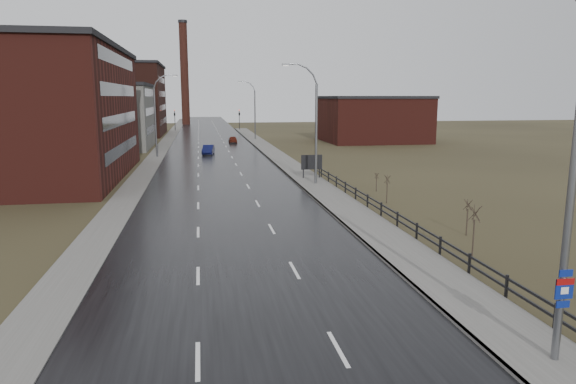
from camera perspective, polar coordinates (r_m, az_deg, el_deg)
name	(u,v)px	position (r m, az deg, el deg)	size (l,w,h in m)	color
road	(215,158)	(71.81, -8.09, 3.79)	(14.00, 300.00, 0.06)	black
sidewalk_right	(316,186)	(48.20, 3.12, 0.68)	(3.20, 180.00, 0.18)	#595651
curb_right	(300,186)	(47.89, 1.35, 0.63)	(0.16, 180.00, 0.18)	slate
sidewalk_left	(154,159)	(72.04, -14.63, 3.60)	(2.40, 260.00, 0.12)	#595651
warehouse_near	(8,113)	(59.43, -28.65, 7.75)	(22.44, 28.56, 13.50)	#471914
warehouse_mid	(101,116)	(90.77, -20.08, 7.96)	(16.32, 20.40, 10.50)	slate
warehouse_far	(102,100)	(121.13, -20.01, 9.63)	(26.52, 24.48, 15.50)	#331611
building_right	(373,119)	(98.82, 9.45, 8.02)	(18.36, 16.32, 8.50)	#471914
smokestack	(184,73)	(161.51, -11.44, 12.86)	(2.70, 2.70, 30.70)	#331611
streetlight_main	(563,175)	(17.08, 28.27, 1.70)	(3.91, 0.29, 12.11)	slate
streetlight_right_mid	(313,124)	(48.52, 2.81, 7.58)	(3.36, 0.28, 11.35)	slate
streetlight_left	(157,115)	(73.56, -14.32, 8.27)	(3.36, 0.28, 11.35)	slate
streetlight_right_far	(253,110)	(101.87, -3.86, 9.10)	(3.36, 0.28, 11.35)	slate
guardrail	(402,220)	(32.95, 12.51, -3.06)	(0.10, 53.05, 1.10)	black
shrub_c	(474,231)	(28.12, 19.94, -4.09)	(0.67, 0.71, 2.86)	#382D23
shrub_d	(467,216)	(32.92, 19.30, -2.57)	(0.53, 0.56, 2.24)	#382D23
shrub_e	(387,188)	(41.26, 10.95, 0.40)	(0.54, 0.56, 2.26)	#382D23
shrub_f	(376,182)	(46.34, 9.81, 1.14)	(0.40, 0.42, 1.67)	#382D23
billboard	(312,163)	(52.20, 2.64, 3.25)	(2.18, 0.17, 2.55)	black
traffic_light_left	(175,112)	(131.49, -12.49, 8.65)	(0.58, 2.73, 5.30)	black
traffic_light_right	(239,112)	(131.73, -5.44, 8.85)	(0.58, 2.73, 5.30)	black
car_near	(208,150)	(75.83, -8.84, 4.63)	(1.48, 4.24, 1.40)	#0B0F3B
car_far	(233,140)	(94.69, -6.15, 5.80)	(1.50, 3.73, 1.27)	#57190E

